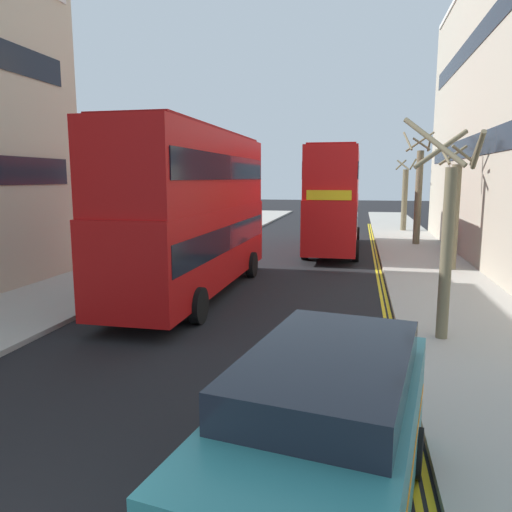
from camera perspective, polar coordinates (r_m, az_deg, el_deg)
sidewalk_right at (r=19.36m, az=20.93°, el=-3.35°), size 4.00×80.00×0.14m
sidewalk_left at (r=21.52m, az=-15.69°, el=-1.89°), size 4.00×80.00×0.14m
kerb_line_outer at (r=17.20m, az=15.00°, el=-4.79°), size 0.10×56.00×0.01m
kerb_line_inner at (r=17.19m, az=14.46°, el=-4.78°), size 0.10×56.00×0.01m
double_decker_bus_away at (r=16.91m, az=-7.23°, el=5.59°), size 2.87×10.83×5.64m
double_decker_bus_oncoming at (r=27.49m, az=9.22°, el=6.86°), size 2.82×10.81×5.64m
taxi_minivan at (r=5.88m, az=7.83°, el=-21.31°), size 2.66×5.06×2.12m
pedestrian_far at (r=27.26m, az=21.82°, el=2.00°), size 0.34×0.22×1.62m
street_tree_near at (r=22.49m, az=22.21°, el=4.87°), size 1.44×1.44×5.44m
street_tree_mid at (r=12.52m, az=21.41°, el=2.13°), size 1.80×2.03×5.30m
street_tree_far at (r=30.64m, az=18.45°, el=7.01°), size 1.84×1.85×6.65m
street_tree_distant at (r=38.57m, az=16.99°, el=6.52°), size 1.48×1.49×5.33m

